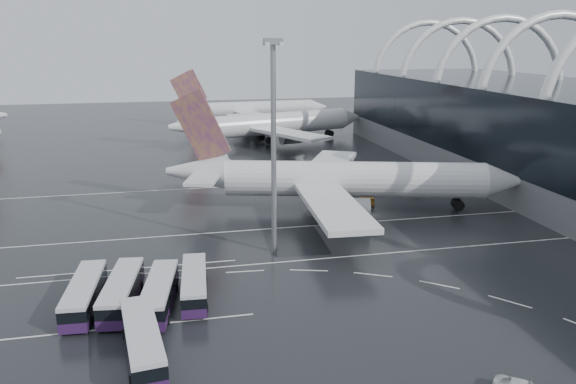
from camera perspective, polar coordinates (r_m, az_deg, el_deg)
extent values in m
plane|color=black|center=(79.67, 1.80, -6.36)|extent=(420.00, 420.00, 0.00)
torus|color=white|center=(126.09, 25.24, 8.68)|extent=(33.80, 1.80, 33.80)
torus|color=white|center=(141.60, 20.59, 9.72)|extent=(33.80, 1.80, 33.80)
torus|color=white|center=(157.88, 16.85, 10.52)|extent=(33.80, 1.80, 33.80)
torus|color=white|center=(174.70, 13.82, 11.12)|extent=(33.80, 1.80, 33.80)
cube|color=silver|center=(77.87, 2.16, -6.89)|extent=(120.00, 0.25, 0.01)
cube|color=silver|center=(90.62, -0.05, -3.63)|extent=(120.00, 0.25, 0.01)
cube|color=silver|center=(116.99, -2.98, 0.72)|extent=(120.00, 0.25, 0.01)
cube|color=silver|center=(63.28, -16.52, -13.06)|extent=(28.00, 0.25, 0.01)
cube|color=silver|center=(77.75, -15.78, -7.52)|extent=(28.00, 0.25, 0.01)
cylinder|color=silver|center=(99.45, 6.77, 1.30)|extent=(45.29, 17.83, 6.28)
cone|color=silver|center=(104.54, 21.05, 1.06)|extent=(7.91, 7.75, 6.28)
cone|color=silver|center=(101.11, -9.27, 2.07)|extent=(12.09, 8.88, 6.28)
cube|color=#4D1660|center=(99.39, -8.85, 6.56)|extent=(10.24, 3.34, 13.31)
cube|color=silver|center=(100.69, -8.06, 2.06)|extent=(9.77, 20.08, 0.54)
cube|color=silver|center=(86.35, 4.48, -1.25)|extent=(9.02, 27.43, 0.87)
cube|color=silver|center=(112.55, 4.10, 2.67)|extent=(19.07, 27.55, 0.87)
cylinder|color=slate|center=(90.69, 6.44, -1.77)|extent=(6.71, 5.10, 3.68)
cylinder|color=slate|center=(109.44, 5.82, 1.22)|extent=(6.71, 5.10, 3.68)
cube|color=black|center=(100.36, 4.22, -1.07)|extent=(14.35, 10.07, 2.38)
cylinder|color=silver|center=(165.47, -0.99, 7.02)|extent=(44.18, 18.07, 6.35)
cone|color=silver|center=(178.34, 6.34, 7.53)|extent=(8.04, 7.89, 6.35)
cone|color=silver|center=(154.86, -10.15, 6.62)|extent=(12.25, 9.07, 6.35)
cube|color=#4D1660|center=(154.22, -9.90, 9.63)|extent=(10.32, 3.49, 13.45)
cube|color=silver|center=(155.54, -9.38, 6.69)|extent=(10.08, 20.29, 0.55)
cube|color=silver|center=(151.59, -0.09, 6.00)|extent=(19.51, 27.78, 0.88)
cube|color=silver|center=(175.94, -4.31, 7.26)|extent=(9.42, 27.79, 0.88)
cylinder|color=slate|center=(156.77, 0.31, 5.58)|extent=(6.80, 5.21, 3.72)
cylinder|color=slate|center=(174.12, -2.79, 6.54)|extent=(6.80, 5.21, 3.72)
cube|color=black|center=(164.24, -2.34, 5.40)|extent=(14.54, 10.30, 2.41)
cylinder|color=silver|center=(203.30, -2.93, 8.40)|extent=(38.94, 8.39, 5.76)
cone|color=silver|center=(209.55, 3.08, 8.61)|extent=(6.34, 6.16, 5.76)
cone|color=silver|center=(199.01, -9.82, 8.34)|extent=(10.31, 6.43, 5.76)
cube|color=#4D1660|center=(198.40, -9.63, 10.46)|extent=(9.59, 1.25, 12.22)
cube|color=silver|center=(199.24, -9.25, 8.37)|extent=(5.69, 18.15, 0.50)
cube|color=silver|center=(190.47, -3.22, 7.75)|extent=(13.50, 25.80, 0.79)
cube|color=silver|center=(214.56, -4.75, 8.57)|extent=(10.38, 25.57, 0.79)
cylinder|color=slate|center=(194.75, -2.59, 7.39)|extent=(5.68, 3.74, 3.38)
cylinder|color=slate|center=(212.02, -3.75, 8.02)|extent=(5.68, 3.74, 3.38)
cube|color=black|center=(202.94, -4.02, 7.24)|extent=(12.33, 7.16, 2.19)
cube|color=#29133B|center=(68.28, -19.92, -10.35)|extent=(3.76, 13.17, 1.10)
cube|color=black|center=(67.79, -20.01, -9.43)|extent=(3.80, 12.91, 1.30)
cube|color=#BABABF|center=(67.45, -20.08, -8.75)|extent=(3.76, 13.17, 0.45)
cylinder|color=black|center=(64.52, -19.35, -12.24)|extent=(0.42, 1.02, 1.00)
cylinder|color=black|center=(65.12, -21.81, -12.23)|extent=(0.42, 1.02, 1.00)
cylinder|color=black|center=(71.90, -18.17, -9.21)|extent=(0.42, 1.02, 1.00)
cylinder|color=black|center=(72.44, -20.37, -9.23)|extent=(0.42, 1.02, 1.00)
cube|color=#29133B|center=(67.60, -16.50, -10.30)|extent=(4.59, 13.40, 1.11)
cube|color=black|center=(67.09, -16.57, -9.37)|extent=(4.61, 13.15, 1.31)
cube|color=#BABABF|center=(66.74, -16.63, -8.68)|extent=(4.59, 13.40, 0.45)
cylinder|color=black|center=(63.81, -15.93, -12.26)|extent=(0.48, 1.05, 1.01)
cylinder|color=black|center=(64.41, -18.45, -12.20)|extent=(0.48, 1.05, 1.01)
cylinder|color=black|center=(71.24, -14.70, -9.16)|extent=(0.48, 1.05, 1.01)
cylinder|color=black|center=(71.78, -16.94, -9.14)|extent=(0.48, 1.05, 1.01)
cube|color=#29133B|center=(66.18, -12.89, -10.63)|extent=(4.58, 13.12, 1.09)
cube|color=black|center=(65.68, -12.96, -9.70)|extent=(4.60, 12.87, 1.28)
cube|color=#BABABF|center=(65.33, -13.00, -9.01)|extent=(4.58, 13.12, 0.44)
cylinder|color=black|center=(62.53, -12.12, -12.60)|extent=(0.48, 1.03, 0.99)
cylinder|color=black|center=(62.96, -14.66, -12.57)|extent=(0.48, 1.03, 0.99)
cylinder|color=black|center=(69.85, -11.28, -9.46)|extent=(0.48, 1.03, 0.99)
cylinder|color=black|center=(70.24, -13.54, -9.46)|extent=(0.48, 1.03, 0.99)
cube|color=#29133B|center=(67.86, -9.46, -9.79)|extent=(3.54, 12.56, 1.05)
cube|color=black|center=(67.39, -9.51, -8.91)|extent=(3.58, 12.31, 1.24)
cube|color=#BABABF|center=(67.05, -9.54, -8.26)|extent=(3.54, 12.56, 0.43)
cylinder|color=black|center=(64.43, -8.27, -11.54)|extent=(0.39, 0.97, 0.95)
cylinder|color=black|center=(64.50, -10.68, -11.63)|extent=(0.39, 0.97, 0.95)
cylinder|color=black|center=(71.62, -8.36, -8.69)|extent=(0.39, 0.97, 0.95)
cylinder|color=black|center=(71.68, -10.50, -8.77)|extent=(0.39, 0.97, 0.95)
cube|color=#29133B|center=(56.96, -14.51, -15.21)|extent=(4.72, 13.80, 1.14)
cube|color=black|center=(56.35, -14.60, -14.12)|extent=(4.75, 13.54, 1.35)
cube|color=#BABABF|center=(55.91, -14.66, -13.30)|extent=(4.72, 13.80, 0.47)
cylinder|color=black|center=(53.59, -12.38, -17.70)|extent=(0.49, 1.08, 1.04)
cylinder|color=black|center=(53.43, -15.62, -18.05)|extent=(0.49, 1.08, 1.04)
cylinder|color=black|center=(61.03, -13.51, -13.40)|extent=(0.49, 1.08, 1.04)
cylinder|color=black|center=(60.88, -16.29, -13.68)|extent=(0.49, 1.08, 1.04)
cylinder|color=gray|center=(76.61, -1.47, 4.00)|extent=(0.72, 0.72, 28.78)
cube|color=gray|center=(75.12, -1.55, 15.06)|extent=(2.26, 2.26, 0.82)
cube|color=white|center=(75.13, -1.55, 14.82)|extent=(2.06, 2.06, 0.41)
cube|color=#B16C17|center=(103.66, 8.01, -0.95)|extent=(2.42, 1.43, 1.32)
cube|color=#B16C17|center=(97.29, 4.83, -2.01)|extent=(2.02, 1.19, 1.10)
cube|color=slate|center=(111.15, 12.93, -0.13)|extent=(2.11, 1.25, 1.15)
cube|color=#B16C17|center=(114.96, 3.75, 0.72)|extent=(1.94, 1.15, 1.06)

